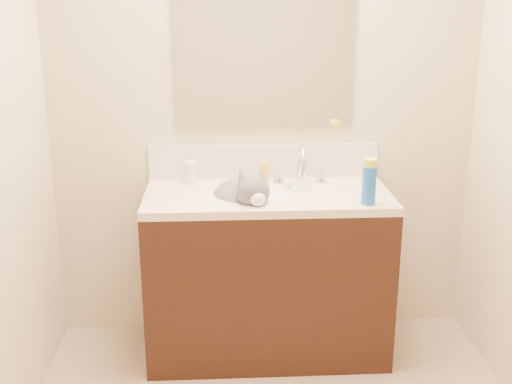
{
  "coord_description": "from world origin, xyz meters",
  "views": [
    {
      "loc": [
        -0.22,
        -2.0,
        1.8
      ],
      "look_at": [
        -0.06,
        0.92,
        0.88
      ],
      "focal_mm": 45.0,
      "sensor_mm": 36.0,
      "label": 1
    }
  ],
  "objects": [
    {
      "name": "toothbrush",
      "position": [
        0.12,
        1.05,
        0.87
      ],
      "size": [
        0.06,
        0.15,
        0.01
      ],
      "primitive_type": "cube",
      "rotation": [
        0.0,
        0.0,
        0.3
      ],
      "color": "silver",
      "rests_on": "counter_slab"
    },
    {
      "name": "spray_cap",
      "position": [
        0.45,
        0.77,
        1.06
      ],
      "size": [
        0.06,
        0.06,
        0.04
      ],
      "primitive_type": "cylinder",
      "rotation": [
        0.0,
        0.0,
        0.04
      ],
      "color": "yellow",
      "rests_on": "spray_can"
    },
    {
      "name": "toothbrush_head",
      "position": [
        0.12,
        1.05,
        0.87
      ],
      "size": [
        0.02,
        0.03,
        0.02
      ],
      "primitive_type": "cube",
      "rotation": [
        0.0,
        0.0,
        0.3
      ],
      "color": "#6592D8",
      "rests_on": "counter_slab"
    },
    {
      "name": "room_shell",
      "position": [
        0.0,
        0.0,
        1.49
      ],
      "size": [
        2.24,
        2.54,
        2.52
      ],
      "color": "beige",
      "rests_on": "ground"
    },
    {
      "name": "basin",
      "position": [
        -0.12,
        0.94,
        0.79
      ],
      "size": [
        0.45,
        0.36,
        0.14
      ],
      "primitive_type": "ellipsoid",
      "color": "white",
      "rests_on": "vanity_cabinet"
    },
    {
      "name": "mirror",
      "position": [
        0.0,
        1.24,
        1.54
      ],
      "size": [
        0.9,
        0.02,
        0.8
      ],
      "primitive_type": "cube",
      "color": "white",
      "rests_on": "room_shell"
    },
    {
      "name": "cat",
      "position": [
        -0.12,
        0.95,
        0.83
      ],
      "size": [
        0.42,
        0.45,
        0.33
      ],
      "rotation": [
        0.0,
        0.0,
        0.32
      ],
      "color": "#555255",
      "rests_on": "basin"
    },
    {
      "name": "backsplash",
      "position": [
        0.0,
        1.24,
        0.95
      ],
      "size": [
        1.2,
        0.02,
        0.18
      ],
      "primitive_type": "cube",
      "color": "silver",
      "rests_on": "counter_slab"
    },
    {
      "name": "faucet",
      "position": [
        0.18,
        1.11,
        0.95
      ],
      "size": [
        0.28,
        0.2,
        0.21
      ],
      "color": "silver",
      "rests_on": "counter_slab"
    },
    {
      "name": "pill_bottle",
      "position": [
        -0.38,
        1.16,
        0.92
      ],
      "size": [
        0.07,
        0.07,
        0.12
      ],
      "primitive_type": "cylinder",
      "rotation": [
        0.0,
        0.0,
        0.17
      ],
      "color": "silver",
      "rests_on": "counter_slab"
    },
    {
      "name": "counter_slab",
      "position": [
        0.0,
        0.97,
        0.84
      ],
      "size": [
        1.2,
        0.55,
        0.04
      ],
      "primitive_type": "cube",
      "color": "beige",
      "rests_on": "vanity_cabinet"
    },
    {
      "name": "vanity_cabinet",
      "position": [
        0.0,
        0.97,
        0.41
      ],
      "size": [
        1.2,
        0.55,
        0.82
      ],
      "primitive_type": "cube",
      "color": "black",
      "rests_on": "ground"
    },
    {
      "name": "pill_label",
      "position": [
        -0.38,
        1.16,
        0.9
      ],
      "size": [
        0.07,
        0.07,
        0.04
      ],
      "primitive_type": "cylinder",
      "rotation": [
        0.0,
        0.0,
        0.17
      ],
      "color": "#F55028",
      "rests_on": "pill_bottle"
    },
    {
      "name": "spray_can",
      "position": [
        0.45,
        0.77,
        0.95
      ],
      "size": [
        0.07,
        0.07,
        0.18
      ],
      "primitive_type": "cylinder",
      "rotation": [
        0.0,
        0.0,
        0.04
      ],
      "color": "blue",
      "rests_on": "counter_slab"
    },
    {
      "name": "amber_bottle",
      "position": [
        -0.0,
        1.16,
        0.91
      ],
      "size": [
        0.04,
        0.04,
        0.1
      ],
      "primitive_type": "cylinder",
      "rotation": [
        0.0,
        0.0,
        -0.04
      ],
      "color": "gold",
      "rests_on": "counter_slab"
    },
    {
      "name": "silver_jar",
      "position": [
        -0.01,
        1.17,
        0.89
      ],
      "size": [
        0.07,
        0.07,
        0.06
      ],
      "primitive_type": "cylinder",
      "rotation": [
        0.0,
        0.0,
        0.38
      ],
      "color": "#B7B7BC",
      "rests_on": "counter_slab"
    }
  ]
}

